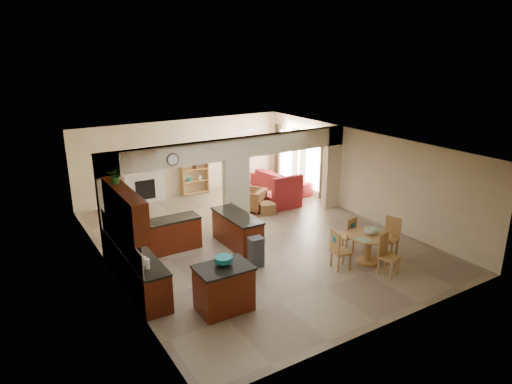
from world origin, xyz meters
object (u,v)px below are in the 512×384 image
dining_table (368,244)px  sofa (281,181)px  kitchen_island (224,288)px  armchair (252,200)px

dining_table → sofa: (1.56, 6.21, -0.14)m
kitchen_island → sofa: 8.47m
dining_table → armchair: (-0.52, 4.91, -0.13)m
dining_table → kitchen_island: bearing=-179.7°
kitchen_island → sofa: kitchen_island is taller
kitchen_island → dining_table: size_ratio=1.03×
kitchen_island → armchair: kitchen_island is taller
sofa → armchair: (-2.08, -1.30, 0.01)m
kitchen_island → armchair: 6.14m
armchair → kitchen_island: bearing=19.6°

